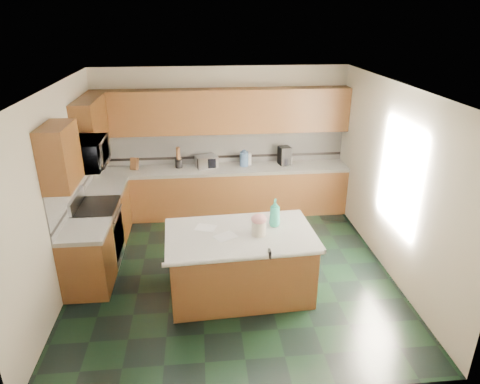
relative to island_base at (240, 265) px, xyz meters
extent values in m
plane|color=black|center=(-0.07, 0.55, -0.43)|extent=(4.60, 4.60, 0.00)
plane|color=white|center=(-0.07, 0.55, 2.27)|extent=(4.60, 4.60, 0.00)
cube|color=beige|center=(-0.07, 2.87, 0.92)|extent=(4.60, 0.04, 2.70)
cube|color=beige|center=(-0.07, -1.77, 0.92)|extent=(4.60, 0.04, 2.70)
cube|color=beige|center=(-2.39, 0.55, 0.92)|extent=(0.04, 4.60, 2.70)
cube|color=beige|center=(2.25, 0.55, 0.92)|extent=(0.04, 4.60, 2.70)
cube|color=#321A07|center=(-0.07, 2.55, 0.00)|extent=(4.60, 0.60, 0.86)
cube|color=white|center=(-0.07, 2.55, 0.46)|extent=(4.60, 0.64, 0.06)
cube|color=#321A07|center=(-0.07, 2.68, 1.51)|extent=(4.60, 0.33, 0.78)
cube|color=silver|center=(-0.07, 2.83, 0.81)|extent=(4.60, 0.02, 0.63)
cube|color=black|center=(-0.07, 2.83, 0.61)|extent=(4.60, 0.01, 0.05)
cube|color=#321A07|center=(-2.07, 1.84, 0.00)|extent=(0.60, 0.82, 0.86)
cube|color=white|center=(-2.07, 1.84, 0.46)|extent=(0.64, 0.82, 0.06)
cube|color=#321A07|center=(-2.07, 0.31, 0.00)|extent=(0.60, 0.72, 0.86)
cube|color=white|center=(-2.07, 0.31, 0.46)|extent=(0.64, 0.72, 0.06)
cube|color=silver|center=(-2.35, 1.10, 0.81)|extent=(0.02, 2.30, 0.63)
cube|color=black|center=(-2.35, 1.10, 0.61)|extent=(0.01, 2.30, 0.05)
cube|color=#321A07|center=(-2.20, 1.97, 1.51)|extent=(0.33, 1.09, 0.78)
cube|color=#321A07|center=(-2.20, 0.31, 1.51)|extent=(0.33, 0.72, 0.78)
cube|color=#B7B7BC|center=(-2.07, 1.05, 0.01)|extent=(0.60, 0.76, 0.88)
cube|color=black|center=(-1.78, 1.05, -0.03)|extent=(0.02, 0.68, 0.55)
cube|color=black|center=(-2.07, 1.05, 0.47)|extent=(0.62, 0.78, 0.04)
cylinder|color=#B7B7BC|center=(-1.75, 1.05, 0.35)|extent=(0.02, 0.66, 0.02)
cube|color=#B7B7BC|center=(-2.33, 1.05, 0.59)|extent=(0.06, 0.76, 0.18)
imported|color=#B7B7BC|center=(-2.07, 1.05, 1.30)|extent=(0.50, 0.73, 0.41)
cube|color=#321A07|center=(0.00, 0.00, 0.00)|extent=(1.89, 1.15, 0.86)
cube|color=white|center=(0.00, 0.00, 0.46)|extent=(2.00, 1.25, 0.06)
cylinder|color=white|center=(0.00, -0.57, 0.46)|extent=(1.94, 0.17, 0.06)
cylinder|color=silver|center=(0.23, -0.06, 0.59)|extent=(0.23, 0.23, 0.19)
ellipsoid|color=pink|center=(0.23, -0.06, 0.71)|extent=(0.21, 0.21, 0.13)
cylinder|color=tan|center=(0.23, -0.06, 0.76)|extent=(0.07, 0.02, 0.02)
sphere|color=tan|center=(0.20, -0.06, 0.76)|extent=(0.04, 0.04, 0.04)
sphere|color=tan|center=(0.27, -0.06, 0.76)|extent=(0.04, 0.04, 0.04)
imported|color=#34BDA4|center=(0.48, 0.17, 0.68)|extent=(0.19, 0.19, 0.38)
cube|color=white|center=(-0.20, -0.07, 0.49)|extent=(0.34, 0.32, 0.00)
cube|color=white|center=(-0.44, 0.19, 0.49)|extent=(0.32, 0.28, 0.00)
cube|color=black|center=(0.30, -0.55, 0.50)|extent=(0.03, 0.10, 0.09)
cylinder|color=black|center=(0.30, -0.61, 0.48)|extent=(0.02, 0.07, 0.02)
cube|color=#472814|center=(-1.68, 2.60, 0.60)|extent=(0.17, 0.20, 0.24)
cylinder|color=black|center=(-0.88, 2.63, 0.57)|extent=(0.13, 0.13, 0.16)
cylinder|color=#472814|center=(-0.88, 2.63, 0.77)|extent=(0.07, 0.07, 0.23)
cube|color=#B7B7BC|center=(-0.37, 2.60, 0.60)|extent=(0.44, 0.36, 0.22)
cube|color=black|center=(-0.37, 2.47, 0.60)|extent=(0.34, 0.01, 0.18)
cylinder|color=white|center=(0.42, 2.65, 0.61)|extent=(0.10, 0.10, 0.23)
cylinder|color=#B7B7BC|center=(0.42, 2.65, 0.50)|extent=(0.15, 0.15, 0.01)
cylinder|color=#5176A9|center=(0.33, 2.61, 0.62)|extent=(0.16, 0.16, 0.27)
cylinder|color=#5176A9|center=(0.33, 2.61, 0.77)|extent=(0.08, 0.08, 0.04)
cube|color=black|center=(1.09, 2.63, 0.66)|extent=(0.24, 0.26, 0.34)
cylinder|color=black|center=(1.09, 2.58, 0.56)|extent=(0.14, 0.14, 0.14)
imported|color=white|center=(1.17, 2.60, 0.59)|extent=(0.13, 0.13, 0.21)
cylinder|color=red|center=(1.17, 2.60, 0.71)|extent=(0.02, 0.02, 0.03)
cube|color=white|center=(2.22, 0.35, 1.07)|extent=(0.02, 1.40, 1.10)
camera|label=1|loc=(-0.48, -4.88, 3.15)|focal=32.00mm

